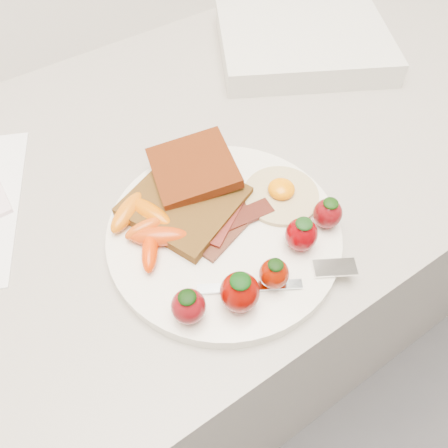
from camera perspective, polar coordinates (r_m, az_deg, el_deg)
counter at (r=0.97m, az=-5.50°, el=-11.30°), size 2.00×0.60×0.90m
plate at (r=0.51m, az=0.00°, el=-1.25°), size 0.27×0.27×0.02m
toast_lower at (r=0.52m, az=-5.21°, el=2.89°), size 0.15×0.15×0.01m
toast_upper at (r=0.53m, az=-4.05°, el=7.36°), size 0.12×0.12×0.02m
fried_egg at (r=0.53m, az=7.46°, el=3.96°), size 0.10×0.10×0.02m
bacon_strips at (r=0.50m, az=0.95°, el=0.28°), size 0.11×0.07×0.01m
baby_carrots at (r=0.50m, az=-10.10°, el=-0.26°), size 0.08×0.12×0.02m
strawberries at (r=0.45m, az=5.29°, el=-5.38°), size 0.22×0.06×0.05m
fork at (r=0.47m, az=8.50°, el=-6.96°), size 0.16×0.09×0.00m
appliance at (r=0.79m, az=10.30°, el=22.35°), size 0.34×0.32×0.04m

